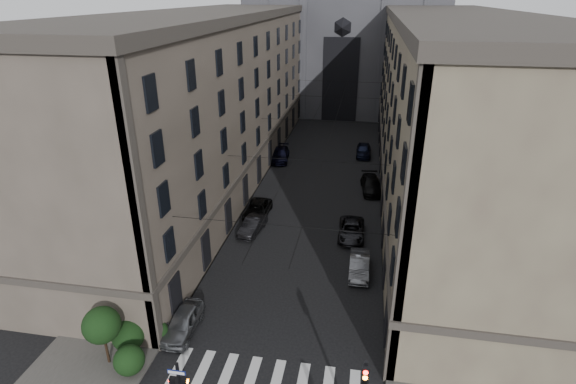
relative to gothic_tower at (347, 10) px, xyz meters
The scene contains 16 objects.
sidewalk_left 44.07m from the gothic_tower, 105.08° to the right, with size 7.00×80.00×0.15m, color #383533.
sidewalk_right 44.07m from the gothic_tower, 74.92° to the right, with size 7.00×80.00×0.15m, color #383533.
zebra_crossing 72.18m from the gothic_tower, 90.00° to the right, with size 11.00×3.20×0.01m, color beige.
building_left 42.07m from the gothic_tower, 109.04° to the right, with size 13.60×60.60×18.85m.
building_right 42.07m from the gothic_tower, 70.96° to the right, with size 13.60×60.60×18.85m.
gothic_tower is the anchor object (origin of this frame).
shrub_cluster 72.29m from the gothic_tower, 97.11° to the right, with size 3.90×4.40×3.90m.
tram_wires 40.72m from the gothic_tower, 90.00° to the right, with size 14.00×60.00×0.43m.
car_left_near 69.36m from the gothic_tower, 95.23° to the right, with size 1.79×4.46×1.52m, color slate.
car_left_midnear 55.91m from the gothic_tower, 95.34° to the right, with size 1.50×4.30×1.42m, color black.
car_left_midfar 52.75m from the gothic_tower, 96.11° to the right, with size 2.28×4.95×1.38m, color black.
car_left_far 37.67m from the gothic_tower, 100.63° to the right, with size 2.25×5.53×1.61m, color black.
car_right_near 60.73m from the gothic_tower, 84.98° to the right, with size 1.55×4.45×1.47m, color slate.
car_right_midnear 55.12m from the gothic_tower, 85.40° to the right, with size 2.32×5.03×1.40m, color black.
car_right_midfar 45.09m from the gothic_tower, 81.82° to the right, with size 2.19×5.38×1.56m, color black.
car_right_far 34.23m from the gothic_tower, 80.75° to the right, with size 1.95×4.86×1.66m, color black.
Camera 1 is at (4.80, -13.96, 20.62)m, focal length 28.00 mm.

